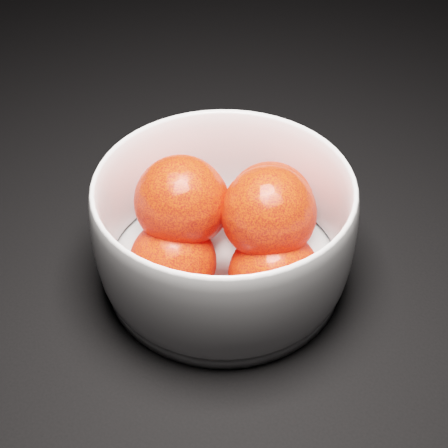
% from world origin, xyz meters
% --- Properties ---
extents(bowl, '(0.21, 0.21, 0.10)m').
position_xyz_m(bowl, '(-0.11, 0.25, 0.05)').
color(bowl, silver).
rests_on(bowl, ground).
extents(orange_pile, '(0.17, 0.17, 0.11)m').
position_xyz_m(orange_pile, '(-0.11, 0.25, 0.06)').
color(orange_pile, '#FF220A').
rests_on(orange_pile, bowl).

